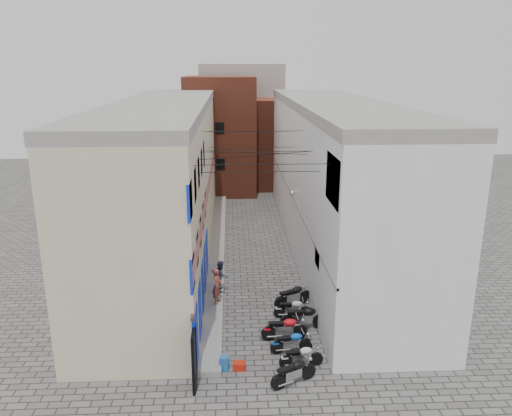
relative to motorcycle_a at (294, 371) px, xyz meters
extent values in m
plane|color=#565451|center=(-0.98, 0.50, -0.54)|extent=(90.00, 90.00, 0.00)
cube|color=gray|center=(-3.03, 13.50, -0.41)|extent=(0.90, 26.00, 0.25)
cube|color=beige|center=(-5.98, 13.50, 3.71)|extent=(5.00, 26.00, 8.50)
cube|color=#B66669|center=(-3.52, 13.50, 3.46)|extent=(0.10, 26.00, 0.80)
cube|color=#0C2AC2|center=(-3.51, 5.40, 0.76)|extent=(0.12, 10.20, 2.40)
cube|color=#0C2AC2|center=(-3.53, 5.40, 4.76)|extent=(0.10, 10.20, 4.00)
cube|color=gray|center=(-5.98, 13.50, 8.21)|extent=(5.10, 26.00, 0.50)
cube|color=black|center=(-3.50, 0.10, 0.56)|extent=(0.10, 1.20, 2.20)
cube|color=silver|center=(4.02, 13.50, 3.71)|extent=(5.00, 26.00, 8.50)
cube|color=#0C2AC2|center=(1.57, 2.00, 6.46)|extent=(0.10, 2.40, 1.80)
cube|color=white|center=(1.58, 4.50, 2.46)|extent=(0.08, 1.00, 0.70)
cylinder|color=#B2B2B7|center=(1.17, 7.50, 4.66)|extent=(0.80, 0.06, 0.06)
sphere|color=#B2B2B7|center=(0.77, 7.50, 4.56)|extent=(0.28, 0.28, 0.28)
cube|color=gray|center=(4.02, 13.50, 8.21)|extent=(5.10, 26.00, 0.50)
cube|color=gray|center=(1.56, 13.50, 2.86)|extent=(0.10, 26.00, 0.12)
cube|color=brown|center=(-2.98, 28.50, 4.46)|extent=(6.00, 6.00, 10.00)
cube|color=brown|center=(2.02, 30.50, 3.46)|extent=(5.00, 6.00, 8.00)
cube|color=gray|center=(-0.98, 34.50, 4.96)|extent=(8.00, 5.00, 11.00)
cube|color=black|center=(-0.98, 25.70, 0.66)|extent=(2.00, 0.30, 2.40)
cylinder|color=black|center=(-0.98, 2.50, 6.96)|extent=(5.20, 0.02, 0.02)
cylinder|color=black|center=(-0.98, 4.50, 6.26)|extent=(5.20, 0.02, 0.02)
cylinder|color=black|center=(-0.98, 7.00, 6.66)|extent=(5.20, 0.02, 0.02)
cylinder|color=black|center=(-0.98, 9.50, 7.26)|extent=(5.20, 0.02, 0.02)
cylinder|color=black|center=(-0.98, 12.50, 5.96)|extent=(5.20, 0.02, 0.02)
cylinder|color=black|center=(-0.98, 15.50, 6.46)|extent=(5.20, 0.02, 0.02)
cylinder|color=black|center=(-0.98, 5.50, 6.76)|extent=(5.65, 2.07, 0.02)
cylinder|color=black|center=(-0.98, 8.50, 6.36)|extent=(5.80, 1.58, 0.02)
imported|color=#9B4238|center=(-2.85, 6.01, 0.56)|extent=(0.55, 0.71, 1.70)
imported|color=#363952|center=(-2.68, 7.34, 0.48)|extent=(0.63, 0.78, 1.54)
cylinder|color=#215FA6|center=(-2.46, 1.00, -0.26)|extent=(0.36, 0.36, 0.55)
cylinder|color=blue|center=(-2.53, 1.00, -0.31)|extent=(0.32, 0.32, 0.45)
cube|color=red|center=(-1.92, 1.00, -0.40)|extent=(0.49, 0.39, 0.28)
camera|label=1|loc=(-2.12, -15.28, 10.48)|focal=35.00mm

